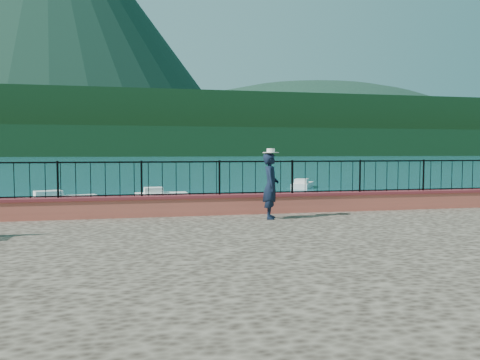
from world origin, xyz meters
name	(u,v)px	position (x,y,z in m)	size (l,w,h in m)	color
ground	(263,292)	(0.00, 0.00, 0.00)	(2000.00, 2000.00, 0.00)	#19596B
parapet	(230,204)	(0.00, 3.70, 1.49)	(28.00, 0.46, 0.58)	#C55747
railing	(230,178)	(0.00, 3.70, 2.25)	(27.00, 0.05, 0.95)	black
dock	(152,215)	(-2.00, 12.00, 0.15)	(2.00, 16.00, 0.30)	#2D231C
far_forest	(141,142)	(0.00, 300.00, 9.00)	(900.00, 60.00, 18.00)	black
foothills	(140,127)	(0.00, 360.00, 22.00)	(900.00, 120.00, 44.00)	black
volcano	(49,18)	(-120.00, 700.00, 190.00)	(560.00, 560.00, 380.00)	#142D23
companion_hill	(313,154)	(220.00, 560.00, 0.00)	(448.00, 384.00, 180.00)	#142D23
person	(271,186)	(0.90, 2.56, 2.09)	(0.65, 0.43, 1.79)	black
hat	(271,151)	(0.90, 2.56, 3.05)	(0.44, 0.44, 0.12)	white
boat_0	(55,217)	(-5.90, 10.33, 0.40)	(4.05, 1.30, 0.80)	white
boat_1	(281,202)	(4.61, 13.39, 0.40)	(3.70, 1.30, 0.80)	silver
boat_2	(306,203)	(5.82, 13.03, 0.40)	(3.41, 1.30, 0.80)	silver
boat_3	(60,197)	(-7.01, 19.04, 0.40)	(4.21, 1.30, 0.80)	silver
boat_4	(161,193)	(-1.15, 20.18, 0.40)	(3.23, 1.30, 0.80)	white
boat_5	(303,183)	(10.88, 27.33, 0.40)	(3.93, 1.30, 0.80)	silver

